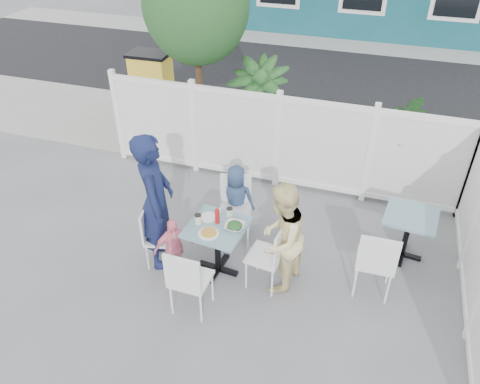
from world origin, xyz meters
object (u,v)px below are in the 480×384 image
(utility_cabinet, at_px, (153,89))
(chair_near, at_px, (188,278))
(chair_back, at_px, (235,203))
(woman, at_px, (281,239))
(chair_left, at_px, (155,232))
(man, at_px, (156,202))
(chair_right, at_px, (272,252))
(toddler, at_px, (174,248))
(spare_table, at_px, (409,224))
(main_table, at_px, (217,236))
(boy, at_px, (236,199))

(utility_cabinet, bearing_deg, chair_near, -61.00)
(utility_cabinet, xyz_separation_m, chair_near, (2.78, -4.64, -0.13))
(chair_back, xyz_separation_m, woman, (0.84, -0.78, 0.19))
(chair_left, bearing_deg, woman, 80.74)
(utility_cabinet, bearing_deg, man, -64.21)
(chair_right, xyz_separation_m, man, (-1.55, 0.02, 0.40))
(chair_right, height_order, chair_near, chair_near)
(utility_cabinet, bearing_deg, chair_right, -49.36)
(chair_left, bearing_deg, chair_near, 35.50)
(chair_near, bearing_deg, toddler, 130.08)
(utility_cabinet, bearing_deg, spare_table, -30.22)
(utility_cabinet, distance_m, chair_right, 5.30)
(chair_back, distance_m, man, 1.20)
(main_table, distance_m, chair_back, 0.79)
(main_table, relative_size, toddler, 0.86)
(utility_cabinet, height_order, chair_right, utility_cabinet)
(woman, xyz_separation_m, boy, (-0.87, 0.89, -0.22))
(utility_cabinet, distance_m, boy, 4.08)
(spare_table, height_order, chair_right, chair_right)
(utility_cabinet, distance_m, spare_table, 5.89)
(chair_right, bearing_deg, chair_back, 48.71)
(utility_cabinet, bearing_deg, chair_back, -49.22)
(boy, bearing_deg, man, 44.92)
(chair_left, relative_size, chair_near, 0.89)
(spare_table, bearing_deg, utility_cabinet, 151.67)
(chair_left, height_order, toddler, toddler)
(chair_near, xyz_separation_m, woman, (0.89, 0.79, 0.19))
(woman, relative_size, boy, 1.40)
(chair_left, height_order, boy, boy)
(man, bearing_deg, main_table, -111.20)
(utility_cabinet, relative_size, woman, 0.92)
(spare_table, bearing_deg, chair_left, -159.87)
(chair_right, distance_m, chair_back, 1.12)
(spare_table, height_order, chair_left, chair_left)
(main_table, height_order, chair_near, chair_near)
(chair_left, relative_size, chair_right, 0.91)
(chair_right, xyz_separation_m, woman, (0.09, 0.05, 0.20))
(boy, bearing_deg, woman, 129.27)
(man, bearing_deg, utility_cabinet, 5.10)
(chair_back, xyz_separation_m, boy, (-0.03, 0.11, -0.02))
(utility_cabinet, height_order, woman, woman)
(utility_cabinet, xyz_separation_m, chair_left, (2.01, -3.96, -0.19))
(man, relative_size, woman, 1.27)
(man, relative_size, boy, 1.78)
(main_table, height_order, woman, woman)
(chair_left, bearing_deg, spare_table, 97.28)
(utility_cabinet, xyz_separation_m, woman, (3.67, -3.85, 0.06))
(toddler, bearing_deg, man, 99.94)
(main_table, xyz_separation_m, chair_left, (-0.85, -0.10, -0.08))
(spare_table, height_order, toddler, toddler)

